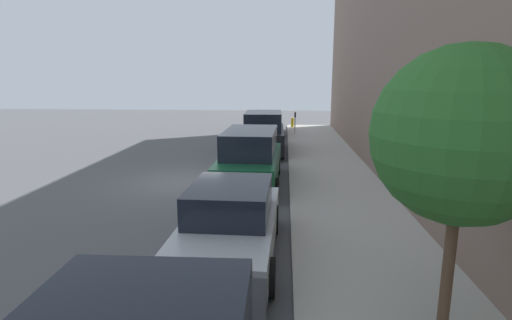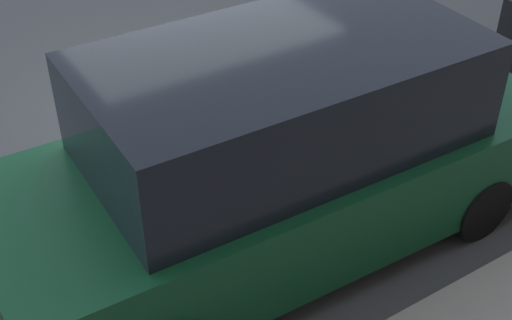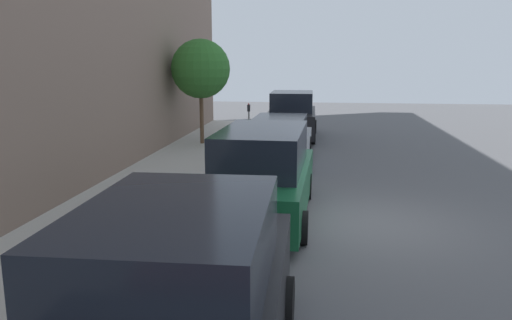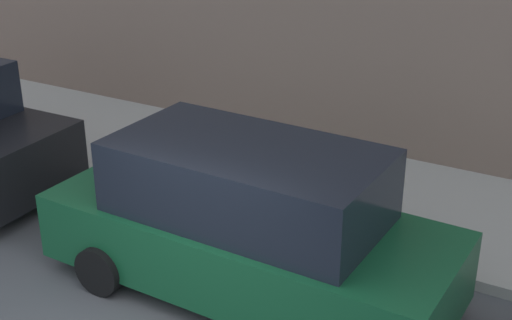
{
  "view_description": "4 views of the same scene",
  "coord_description": "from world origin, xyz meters",
  "px_view_note": "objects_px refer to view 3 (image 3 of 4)",
  "views": [
    {
      "loc": [
        3.32,
        -13.48,
        3.69
      ],
      "look_at": [
        2.4,
        -0.8,
        1.0
      ],
      "focal_mm": 28.0,
      "sensor_mm": 36.0,
      "label": 1
    },
    {
      "loc": [
        6.05,
        -2.89,
        4.37
      ],
      "look_at": [
        2.2,
        -0.42,
        1.0
      ],
      "focal_mm": 50.0,
      "sensor_mm": 36.0,
      "label": 2
    },
    {
      "loc": [
        0.97,
        10.04,
        3.29
      ],
      "look_at": [
        2.44,
        -1.3,
        1.0
      ],
      "focal_mm": 35.0,
      "sensor_mm": 36.0,
      "label": 3
    },
    {
      "loc": [
        -4.13,
        -3.84,
        4.94
      ],
      "look_at": [
        3.65,
        0.59,
        1.0
      ],
      "focal_mm": 50.0,
      "sensor_mm": 36.0,
      "label": 4
    }
  ],
  "objects_px": {
    "parked_minivan_third": "(262,174)",
    "parked_suv_fourth": "(178,310)",
    "parking_meter_near": "(249,116)",
    "parked_suv_nearest": "(292,116)",
    "street_tree": "(201,69)",
    "parked_sedan_second": "(280,141)"
  },
  "relations": [
    {
      "from": "parked_minivan_third",
      "to": "parked_suv_fourth",
      "type": "xyz_separation_m",
      "value": [
        0.13,
        5.91,
        0.01
      ]
    },
    {
      "from": "parking_meter_near",
      "to": "parked_minivan_third",
      "type": "bearing_deg",
      "value": 99.8
    },
    {
      "from": "parked_minivan_third",
      "to": "parked_suv_fourth",
      "type": "bearing_deg",
      "value": 88.75
    },
    {
      "from": "parked_suv_nearest",
      "to": "parked_suv_fourth",
      "type": "xyz_separation_m",
      "value": [
        0.1,
        17.04,
        -0.0
      ]
    },
    {
      "from": "parked_minivan_third",
      "to": "parking_meter_near",
      "type": "distance_m",
      "value": 10.56
    },
    {
      "from": "parked_sedan_second",
      "to": "street_tree",
      "type": "xyz_separation_m",
      "value": [
        3.24,
        -2.66,
        2.25
      ]
    },
    {
      "from": "street_tree",
      "to": "parked_suv_fourth",
      "type": "bearing_deg",
      "value": 102.6
    },
    {
      "from": "parked_suv_nearest",
      "to": "street_tree",
      "type": "xyz_separation_m",
      "value": [
        3.29,
        2.76,
        2.04
      ]
    },
    {
      "from": "parked_suv_nearest",
      "to": "parked_minivan_third",
      "type": "relative_size",
      "value": 0.98
    },
    {
      "from": "parked_sedan_second",
      "to": "parking_meter_near",
      "type": "distance_m",
      "value": 5.01
    },
    {
      "from": "parked_sedan_second",
      "to": "parking_meter_near",
      "type": "height_order",
      "value": "parked_sedan_second"
    },
    {
      "from": "parked_sedan_second",
      "to": "parked_suv_fourth",
      "type": "relative_size",
      "value": 0.94
    },
    {
      "from": "parked_minivan_third",
      "to": "street_tree",
      "type": "bearing_deg",
      "value": -68.37
    },
    {
      "from": "parked_minivan_third",
      "to": "street_tree",
      "type": "distance_m",
      "value": 9.24
    },
    {
      "from": "parked_minivan_third",
      "to": "parking_meter_near",
      "type": "height_order",
      "value": "parked_minivan_third"
    },
    {
      "from": "parked_suv_fourth",
      "to": "parking_meter_near",
      "type": "height_order",
      "value": "parked_suv_fourth"
    },
    {
      "from": "street_tree",
      "to": "parked_sedan_second",
      "type": "bearing_deg",
      "value": 140.6
    },
    {
      "from": "parked_sedan_second",
      "to": "street_tree",
      "type": "height_order",
      "value": "street_tree"
    },
    {
      "from": "parked_minivan_third",
      "to": "parked_suv_nearest",
      "type": "bearing_deg",
      "value": -89.83
    },
    {
      "from": "parking_meter_near",
      "to": "parked_suv_nearest",
      "type": "bearing_deg",
      "value": -157.65
    },
    {
      "from": "parked_minivan_third",
      "to": "street_tree",
      "type": "xyz_separation_m",
      "value": [
        3.32,
        -8.37,
        2.05
      ]
    },
    {
      "from": "parked_sedan_second",
      "to": "parked_minivan_third",
      "type": "distance_m",
      "value": 5.72
    }
  ]
}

